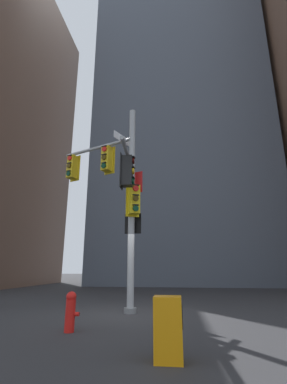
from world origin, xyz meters
name	(u,v)px	position (x,y,z in m)	size (l,w,h in m)	color
ground	(130,313)	(0.00, 0.00, 0.00)	(120.00, 120.00, 0.00)	#2D2D30
building_mid_block	(177,71)	(2.22, 20.28, 25.89)	(16.33, 16.33, 51.79)	#4C5460
signal_pole_assembly	(117,184)	(-0.55, 0.02, 4.34)	(3.49, 3.75, 7.33)	#9EA0A3
fire_hydrant	(71,311)	(-0.90, -2.80, 0.45)	(0.33, 0.23, 0.86)	red
newspaper_box	(168,328)	(1.39, -4.54, 0.48)	(0.45, 0.36, 0.95)	orange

